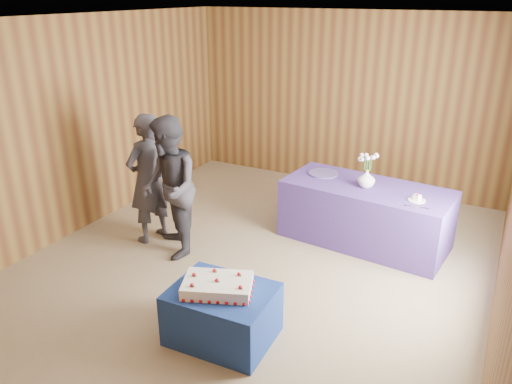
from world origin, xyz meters
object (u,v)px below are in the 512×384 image
Objects in this scene: sheet_cake at (217,285)px; guest_left at (148,179)px; guest_right at (169,188)px; serving_table at (365,214)px; vase at (366,179)px; cake_table at (222,314)px.

guest_left reaches higher than sheet_cake.
guest_right is (0.46, -0.18, 0.03)m from guest_left.
vase is at bearing -105.25° from serving_table.
serving_table is at bearing 80.24° from guest_right.
sheet_cake is 3.38× the size of vase.
guest_left is at bearing -156.21° from guest_right.
vase is (0.58, 2.40, 0.61)m from cake_table.
vase is 0.13× the size of guest_left.
sheet_cake is at bearing -104.14° from vase.
serving_table reaches higher than cake_table.
vase is (0.61, 2.42, 0.30)m from sheet_cake.
vase is (-0.01, -0.04, 0.48)m from serving_table.
serving_table is 2.54m from sheet_cake.
sheet_cake is 0.45× the size of guest_left.
sheet_cake is at bearing 64.44° from guest_left.
vase is 0.13× the size of guest_right.
guest_right is at bearing 139.04° from cake_table.
vase is at bearing 125.46° from guest_left.
vase reaches higher than serving_table.
guest_right is at bearing 118.57° from sheet_cake.
cake_table is 2.51m from serving_table.
serving_table is at bearing 126.04° from guest_left.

